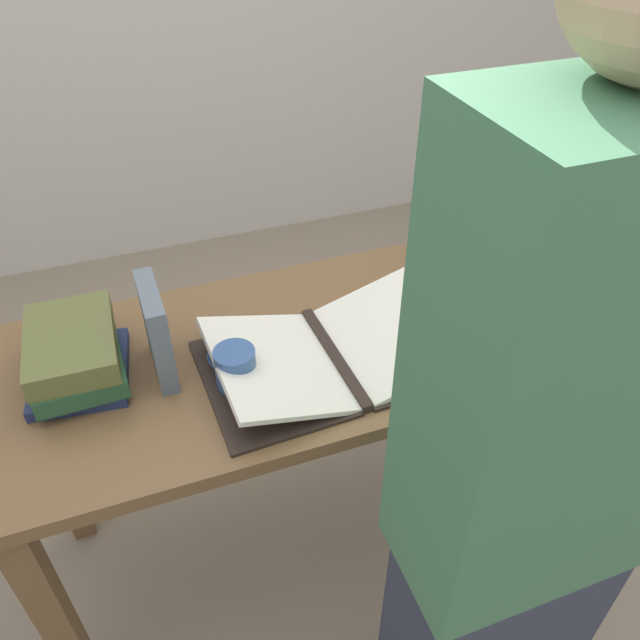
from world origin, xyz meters
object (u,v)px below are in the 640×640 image
Objects in this scene: coffee_mug at (235,368)px; person_reader at (514,530)px; book_stack_tall at (75,355)px; reading_lamp at (500,121)px; open_book at (335,352)px; book_standing_upright at (157,332)px.

person_reader is (0.31, -0.53, 0.04)m from coffee_mug.
book_stack_tall reaches higher than coffee_mug.
reading_lamp reaches higher than book_stack_tall.
reading_lamp is 4.67× the size of coffee_mug.
coffee_mug reaches higher than open_book.
book_stack_tall is 2.57× the size of coffee_mug.
open_book is 2.23× the size of book_stack_tall.
book_standing_upright is 0.77m from person_reader.
book_stack_tall is at bearing 155.84° from coffee_mug.
reading_lamp is at bearing 8.99° from book_standing_upright.
person_reader is (0.44, -0.63, -0.02)m from book_standing_upright.
reading_lamp is at bearing 24.52° from open_book.
book_standing_upright is at bearing -169.72° from reading_lamp.
book_standing_upright is 0.12× the size of person_reader.
book_stack_tall is at bearing 167.04° from book_standing_upright.
open_book is 0.54m from person_reader.
open_book is at bearing 0.02° from coffee_mug.
book_stack_tall is 1.27× the size of book_standing_upright.
reading_lamp is (0.86, 0.16, 0.27)m from book_standing_upright.
book_stack_tall is 0.15× the size of person_reader.
book_stack_tall is 0.33m from coffee_mug.
coffee_mug is 0.62m from person_reader.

